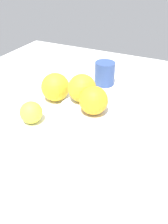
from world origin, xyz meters
TOP-DOWN VIEW (x-y plane):
  - ground_plane at (0.00, 0.00)cm, footprint 110.00×110.00cm
  - fruit_bowl at (0.00, 0.00)cm, footprint 13.19×13.19cm
  - orange_in_bowl_0 at (3.37, -1.50)cm, footprint 7.25×7.25cm
  - orange_in_bowl_1 at (-1.96, 2.81)cm, footprint 7.68×7.68cm
  - orange_loose_0 at (-12.18, -7.05)cm, footprint 6.04×6.04cm
  - orange_loose_1 at (-12.66, 6.14)cm, footprint 8.68×8.68cm
  - ceramic_cup at (-3.16, 22.90)cm, footprint 6.89×6.89cm

SIDE VIEW (x-z plane):
  - ground_plane at x=0.00cm, z-range -2.00..0.00cm
  - fruit_bowl at x=0.00cm, z-range -0.11..4.01cm
  - orange_loose_0 at x=-12.18cm, z-range 0.00..6.04cm
  - ceramic_cup at x=-3.16cm, z-range 0.00..7.97cm
  - orange_loose_1 at x=-12.66cm, z-range 0.00..8.68cm
  - orange_in_bowl_0 at x=3.37cm, z-range 4.12..11.37cm
  - orange_in_bowl_1 at x=-1.96cm, z-range 4.12..11.80cm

